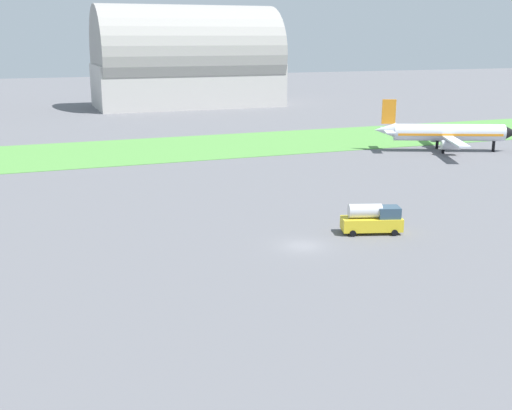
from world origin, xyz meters
TOP-DOWN VIEW (x-y plane):
  - ground_plane at (0.00, 0.00)m, footprint 600.00×600.00m
  - grass_taxiway_strip at (0.00, 62.67)m, footprint 360.00×28.00m
  - airplane_parked_jet_far at (48.37, 42.17)m, footprint 25.54×25.70m
  - fuel_truck_near_gate at (8.96, 1.45)m, footprint 6.92×4.19m
  - hangar_distant at (23.88, 137.86)m, footprint 55.35×29.08m

SIDE VIEW (x-z plane):
  - ground_plane at x=0.00m, z-range 0.00..0.00m
  - grass_taxiway_strip at x=0.00m, z-range 0.00..0.08m
  - fuel_truck_near_gate at x=8.96m, z-range -0.06..3.23m
  - airplane_parked_jet_far at x=48.37m, z-range -1.34..8.24m
  - hangar_distant at x=23.88m, z-range -2.16..27.86m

